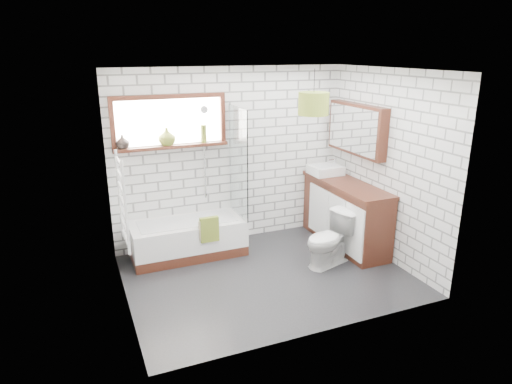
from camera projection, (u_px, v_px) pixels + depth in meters
name	position (u px, v px, depth m)	size (l,w,h in m)	color
floor	(267.00, 276.00, 5.73)	(3.40, 2.60, 0.01)	black
ceiling	(269.00, 69.00, 4.97)	(3.40, 2.60, 0.01)	white
wall_back	(231.00, 157.00, 6.50)	(3.40, 0.01, 2.50)	white
wall_front	(325.00, 216.00, 4.20)	(3.40, 0.01, 2.50)	white
wall_left	(118.00, 197.00, 4.73)	(0.01, 2.60, 2.50)	white
wall_right	(386.00, 166.00, 5.97)	(0.01, 2.60, 2.50)	white
window	(170.00, 122.00, 5.99)	(1.52, 0.16, 0.68)	#36170F
towel_radiator	(123.00, 201.00, 4.76)	(0.06, 0.52, 1.00)	white
mirror_cabinet	(357.00, 129.00, 6.35)	(0.16, 1.20, 0.70)	#36170F
shower_riser	(204.00, 153.00, 6.28)	(0.02, 0.02, 1.30)	silver
bathtub	(188.00, 238.00, 6.23)	(1.52, 0.67, 0.49)	white
shower_screen	(238.00, 163.00, 6.20)	(0.02, 0.72, 1.50)	white
towel_green	(209.00, 229.00, 5.94)	(0.25, 0.07, 0.33)	olive
towel_beige	(206.00, 230.00, 5.92)	(0.20, 0.05, 0.26)	tan
vanity	(345.00, 213.00, 6.53)	(0.52, 1.63, 0.93)	#36170F
basin	(325.00, 170.00, 6.79)	(0.45, 0.39, 0.13)	white
tap	(335.00, 164.00, 6.83)	(0.03, 0.03, 0.17)	silver
toilet	(329.00, 239.00, 5.92)	(0.70, 0.40, 0.71)	white
vase_olive	(167.00, 138.00, 6.00)	(0.22, 0.22, 0.23)	olive
vase_dark	(123.00, 143.00, 5.80)	(0.17, 0.17, 0.18)	black
bottle	(204.00, 135.00, 6.18)	(0.08, 0.08, 0.24)	olive
pendant	(313.00, 104.00, 5.39)	(0.36, 0.36, 0.27)	olive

